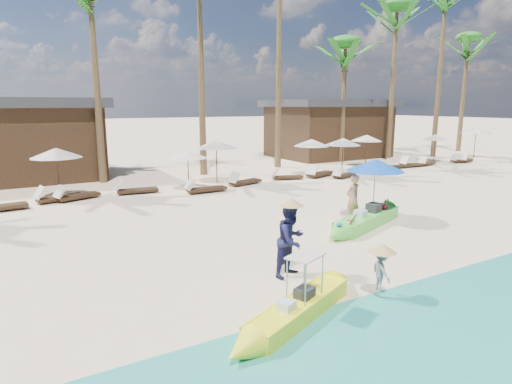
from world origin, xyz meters
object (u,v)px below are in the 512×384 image
tourist (353,198)px  green_canoe (367,219)px  yellow_canoe (299,308)px  blue_umbrella (375,165)px

tourist → green_canoe: bearing=85.1°
yellow_canoe → tourist: (5.51, 4.65, 0.63)m
yellow_canoe → tourist: tourist is taller
yellow_canoe → tourist: bearing=16.8°
yellow_canoe → green_canoe: bearing=12.2°
green_canoe → blue_umbrella: 1.90m
green_canoe → yellow_canoe: size_ratio=1.22×
green_canoe → yellow_canoe: bearing=-164.8°
yellow_canoe → blue_umbrella: size_ratio=2.02×
green_canoe → blue_umbrella: size_ratio=2.46×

